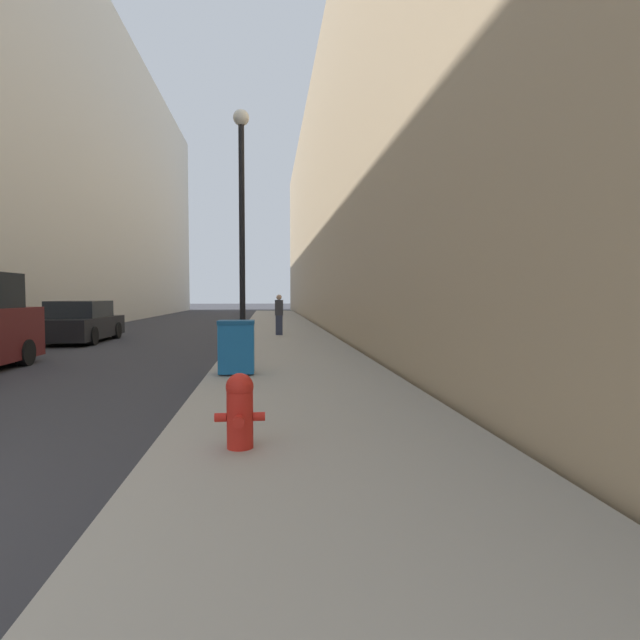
{
  "coord_description": "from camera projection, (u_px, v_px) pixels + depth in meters",
  "views": [
    {
      "loc": [
        4.65,
        -2.84,
        1.7
      ],
      "look_at": [
        6.92,
        19.04,
        0.61
      ],
      "focal_mm": 28.0,
      "sensor_mm": 36.0,
      "label": 1
    }
  ],
  "objects": [
    {
      "name": "sidewalk_right",
      "position": [
        284.0,
        334.0,
        20.85
      ],
      "size": [
        3.71,
        60.0,
        0.15
      ],
      "color": "#9E998E",
      "rests_on": "ground"
    },
    {
      "name": "building_right_stone",
      "position": [
        415.0,
        200.0,
        29.26
      ],
      "size": [
        12.0,
        60.0,
        14.62
      ],
      "color": "tan",
      "rests_on": "ground"
    },
    {
      "name": "fire_hydrant",
      "position": [
        240.0,
        409.0,
        5.06
      ],
      "size": [
        0.51,
        0.4,
        0.77
      ],
      "color": "red",
      "rests_on": "sidewalk_right"
    },
    {
      "name": "trash_bin",
      "position": [
        236.0,
        347.0,
        9.81
      ],
      "size": [
        0.71,
        0.58,
        1.06
      ],
      "color": "#19609E",
      "rests_on": "sidewalk_right"
    },
    {
      "name": "lamppost",
      "position": [
        242.0,
        209.0,
        14.13
      ],
      "size": [
        0.45,
        0.45,
        6.77
      ],
      "color": "black",
      "rests_on": "sidewalk_right"
    },
    {
      "name": "parked_sedan_near",
      "position": [
        80.0,
        323.0,
        18.16
      ],
      "size": [
        1.95,
        4.53,
        1.5
      ],
      "color": "black",
      "rests_on": "ground"
    },
    {
      "name": "pedestrian_on_sidewalk",
      "position": [
        279.0,
        315.0,
        19.53
      ],
      "size": [
        0.32,
        0.21,
        1.58
      ],
      "color": "#2D3347",
      "rests_on": "sidewalk_right"
    }
  ]
}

